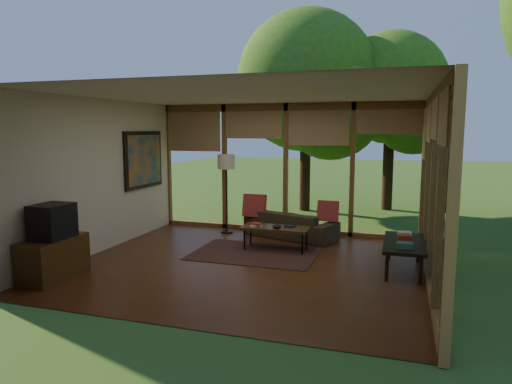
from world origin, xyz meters
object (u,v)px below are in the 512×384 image
(floor_lamp, at_px, (226,166))
(sofa, at_px, (291,224))
(side_console, at_px, (404,244))
(television, at_px, (52,221))
(media_cabinet, at_px, (53,258))
(coffee_table, at_px, (276,229))

(floor_lamp, bearing_deg, sofa, -1.20)
(floor_lamp, xyz_separation_m, side_console, (3.55, -1.62, -1.00))
(sofa, xyz_separation_m, television, (-2.69, -3.53, 0.58))
(media_cabinet, height_order, television, television)
(media_cabinet, xyz_separation_m, side_console, (4.87, 1.94, 0.11))
(sofa, distance_m, coffee_table, 1.03)
(floor_lamp, bearing_deg, media_cabinet, -110.28)
(media_cabinet, relative_size, coffee_table, 0.83)
(media_cabinet, relative_size, floor_lamp, 0.61)
(floor_lamp, bearing_deg, side_console, -24.49)
(sofa, bearing_deg, coffee_table, 106.41)
(television, bearing_deg, floor_lamp, 70.00)
(media_cabinet, height_order, coffee_table, media_cabinet)
(television, xyz_separation_m, floor_lamp, (1.30, 3.56, 0.56))
(sofa, relative_size, coffee_table, 1.54)
(side_console, bearing_deg, media_cabinet, -158.25)
(television, bearing_deg, media_cabinet, 180.00)
(coffee_table, bearing_deg, media_cabinet, -136.82)
(television, distance_m, side_console, 5.24)
(television, distance_m, coffee_table, 3.68)
(floor_lamp, distance_m, side_console, 4.03)
(sofa, height_order, media_cabinet, media_cabinet)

